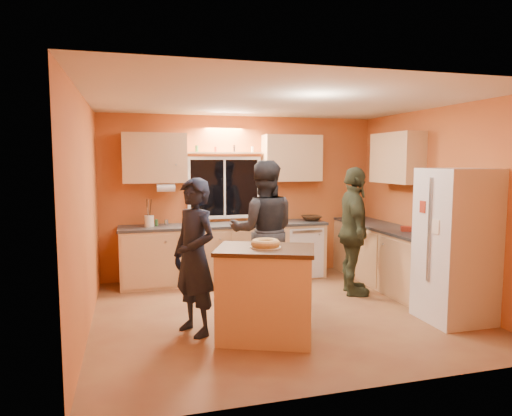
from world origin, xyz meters
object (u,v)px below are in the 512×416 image
object	(u,v)px
refrigerator	(456,245)
person_right	(354,231)
person_left	(194,257)
island	(265,293)
person_center	(263,231)

from	to	relation	value
refrigerator	person_right	bearing A→B (deg)	116.60
person_left	person_right	distance (m)	2.52
refrigerator	person_left	distance (m)	3.04
island	person_right	distance (m)	2.11
person_center	person_left	bearing A→B (deg)	54.97
island	refrigerator	bearing A→B (deg)	20.83
island	person_left	bearing A→B (deg)	175.54
island	person_left	distance (m)	0.86
refrigerator	person_center	distance (m)	2.39
person_right	island	bearing A→B (deg)	143.22
person_right	person_center	bearing A→B (deg)	102.92
person_left	person_center	distance (m)	1.44
island	person_center	xyz separation A→B (m)	(0.36, 1.32, 0.45)
person_left	person_right	xyz separation A→B (m)	(2.36, 0.88, 0.05)
person_center	person_right	size ratio (longest dim) A/B	1.05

